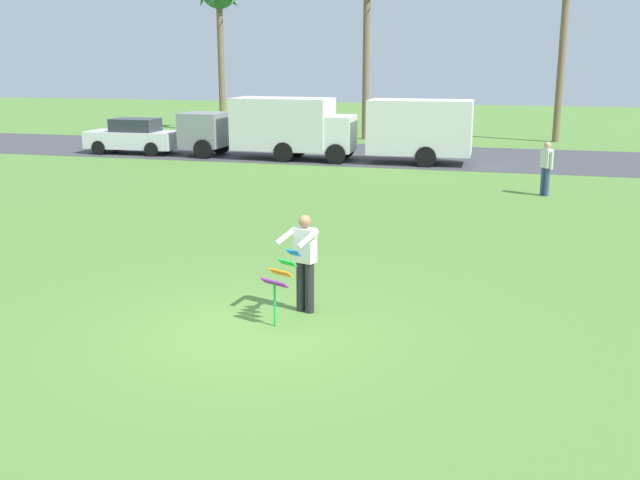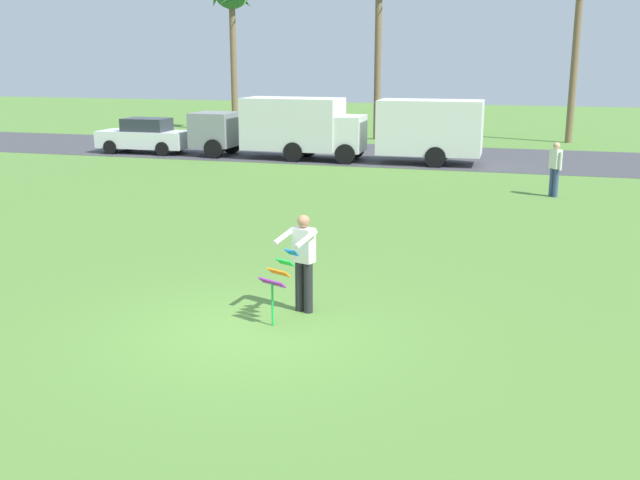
{
  "view_description": "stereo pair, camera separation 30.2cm",
  "coord_description": "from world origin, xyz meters",
  "px_view_note": "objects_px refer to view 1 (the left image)",
  "views": [
    {
      "loc": [
        4.01,
        -10.61,
        4.34
      ],
      "look_at": [
        0.6,
        2.18,
        1.05
      ],
      "focal_mm": 41.52,
      "sensor_mm": 36.0,
      "label": 1
    },
    {
      "loc": [
        4.3,
        -10.53,
        4.34
      ],
      "look_at": [
        0.6,
        2.18,
        1.05
      ],
      "focal_mm": 41.52,
      "sensor_mm": 36.0,
      "label": 2
    }
  ],
  "objects_px": {
    "parked_car_white": "(134,137)",
    "parked_truck_grey_van": "(265,126)",
    "person_kite_flyer": "(304,259)",
    "person_walker_near": "(546,167)",
    "kite_held": "(281,276)",
    "parked_truck_white_box": "(400,129)"
  },
  "relations": [
    {
      "from": "parked_truck_grey_van",
      "to": "person_walker_near",
      "type": "height_order",
      "value": "parked_truck_grey_van"
    },
    {
      "from": "person_kite_flyer",
      "to": "parked_truck_white_box",
      "type": "xyz_separation_m",
      "value": [
        -1.31,
        18.85,
        0.46
      ]
    },
    {
      "from": "parked_truck_grey_van",
      "to": "parked_truck_white_box",
      "type": "relative_size",
      "value": 1.0
    },
    {
      "from": "parked_car_white",
      "to": "parked_truck_grey_van",
      "type": "height_order",
      "value": "parked_truck_grey_van"
    },
    {
      "from": "parked_car_white",
      "to": "person_walker_near",
      "type": "xyz_separation_m",
      "value": [
        17.93,
        -6.18,
        0.16
      ]
    },
    {
      "from": "person_kite_flyer",
      "to": "parked_truck_grey_van",
      "type": "xyz_separation_m",
      "value": [
        -7.22,
        18.85,
        0.46
      ]
    },
    {
      "from": "person_kite_flyer",
      "to": "parked_car_white",
      "type": "distance_m",
      "value": 23.23
    },
    {
      "from": "person_kite_flyer",
      "to": "person_walker_near",
      "type": "distance_m",
      "value": 13.4
    },
    {
      "from": "kite_held",
      "to": "parked_truck_white_box",
      "type": "height_order",
      "value": "parked_truck_white_box"
    },
    {
      "from": "parked_truck_white_box",
      "to": "parked_truck_grey_van",
      "type": "bearing_deg",
      "value": 179.99
    },
    {
      "from": "parked_truck_white_box",
      "to": "person_walker_near",
      "type": "xyz_separation_m",
      "value": [
        5.66,
        -6.18,
        -0.48
      ]
    },
    {
      "from": "kite_held",
      "to": "parked_truck_grey_van",
      "type": "bearing_deg",
      "value": 109.76
    },
    {
      "from": "person_kite_flyer",
      "to": "parked_truck_grey_van",
      "type": "height_order",
      "value": "parked_truck_grey_van"
    },
    {
      "from": "parked_truck_white_box",
      "to": "person_walker_near",
      "type": "relative_size",
      "value": 3.9
    },
    {
      "from": "kite_held",
      "to": "person_kite_flyer",
      "type": "bearing_deg",
      "value": 71.56
    },
    {
      "from": "parked_car_white",
      "to": "person_walker_near",
      "type": "height_order",
      "value": "person_walker_near"
    },
    {
      "from": "parked_car_white",
      "to": "person_walker_near",
      "type": "relative_size",
      "value": 2.45
    },
    {
      "from": "parked_car_white",
      "to": "parked_truck_white_box",
      "type": "distance_m",
      "value": 12.28
    },
    {
      "from": "kite_held",
      "to": "parked_truck_grey_van",
      "type": "distance_m",
      "value": 20.73
    },
    {
      "from": "person_kite_flyer",
      "to": "kite_held",
      "type": "distance_m",
      "value": 0.7
    },
    {
      "from": "parked_car_white",
      "to": "parked_truck_grey_van",
      "type": "xyz_separation_m",
      "value": [
        6.35,
        0.0,
        0.64
      ]
    },
    {
      "from": "parked_car_white",
      "to": "person_kite_flyer",
      "type": "bearing_deg",
      "value": -54.25
    }
  ]
}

